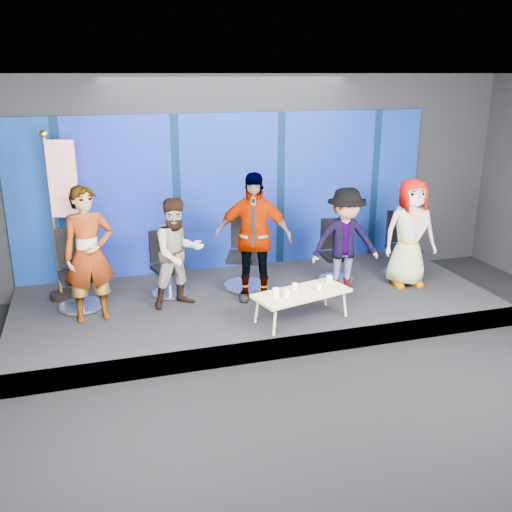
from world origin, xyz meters
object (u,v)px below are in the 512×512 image
object	(u,v)px
panelist_b	(178,253)
chair_b	(168,274)
panelist_a	(89,255)
coffee_table	(302,294)
mug_d	(319,287)
panelist_c	(253,237)
panelist_e	(410,233)
mug_e	(329,280)
mug_a	(276,292)
panelist_d	(345,241)
chair_a	(79,283)
chair_d	(336,261)
chair_e	(401,254)
flag_stand	(61,213)
chair_c	(245,263)
mug_c	(295,287)
mug_b	(287,293)

from	to	relation	value
panelist_b	chair_b	bearing A→B (deg)	87.05
panelist_a	coffee_table	distance (m)	2.88
mug_d	coffee_table	bearing A→B (deg)	-179.71
panelist_c	panelist_b	bearing A→B (deg)	-161.25
chair_b	panelist_b	size ratio (longest dim) A/B	0.62
chair_b	coffee_table	bearing A→B (deg)	-56.89
panelist_e	mug_e	size ratio (longest dim) A/B	16.28
chair_b	mug_a	size ratio (longest dim) A/B	8.96
panelist_c	coffee_table	bearing A→B (deg)	-44.35
panelist_c	panelist_d	bearing A→B (deg)	15.99
chair_a	chair_d	distance (m)	3.95
panelist_b	panelist_e	xyz separation A→B (m)	(3.58, -0.18, 0.06)
chair_e	panelist_a	bearing A→B (deg)	-168.77
mug_e	panelist_b	bearing A→B (deg)	158.77
mug_d	flag_stand	distance (m)	3.79
mug_e	chair_a	bearing A→B (deg)	161.80
panelist_c	panelist_a	bearing A→B (deg)	-156.25
chair_b	mug_e	bearing A→B (deg)	-45.49
chair_d	mug_e	bearing A→B (deg)	-114.70
panelist_b	mug_e	world-z (taller)	panelist_b
panelist_c	mug_a	distance (m)	1.09
chair_b	coffee_table	xyz separation A→B (m)	(1.59, -1.47, 0.05)
chair_b	flag_stand	distance (m)	1.76
flag_stand	panelist_c	bearing A→B (deg)	-1.37
chair_e	flag_stand	size ratio (longest dim) A/B	0.42
chair_c	mug_a	distance (m)	1.48
mug_e	flag_stand	xyz separation A→B (m)	(-3.53, 1.48, 0.85)
chair_c	chair_d	world-z (taller)	chair_c
panelist_a	mug_a	world-z (taller)	panelist_a
panelist_a	mug_a	distance (m)	2.52
panelist_c	flag_stand	size ratio (longest dim) A/B	0.77
chair_d	mug_a	world-z (taller)	chair_d
panelist_a	panelist_e	bearing A→B (deg)	-8.39
mug_d	chair_b	bearing A→B (deg)	141.49
panelist_a	panelist_b	distance (m)	1.22
panelist_b	mug_c	distance (m)	1.71
chair_d	mug_c	size ratio (longest dim) A/B	11.33
mug_d	panelist_b	bearing A→B (deg)	150.80
mug_c	mug_d	world-z (taller)	mug_d
panelist_d	flag_stand	world-z (taller)	flag_stand
chair_a	panelist_d	bearing A→B (deg)	-15.61
panelist_c	mug_c	distance (m)	1.02
mug_d	panelist_d	bearing A→B (deg)	46.82
coffee_table	mug_e	distance (m)	0.54
mug_e	panelist_a	bearing A→B (deg)	168.82
chair_a	flag_stand	xyz separation A→B (m)	(-0.16, 0.37, 0.94)
mug_a	mug_b	bearing A→B (deg)	-25.86
chair_b	panelist_e	xyz separation A→B (m)	(3.67, -0.67, 0.53)
chair_a	panelist_d	xyz separation A→B (m)	(3.86, -0.52, 0.44)
mug_b	mug_e	world-z (taller)	same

